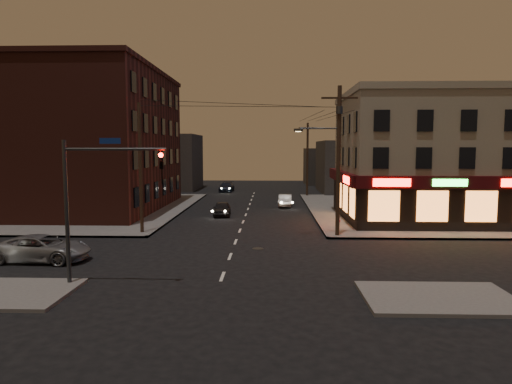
{
  "coord_description": "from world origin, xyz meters",
  "views": [
    {
      "loc": [
        2.28,
        -24.95,
        6.04
      ],
      "look_at": [
        1.31,
        4.5,
        3.2
      ],
      "focal_mm": 32.0,
      "sensor_mm": 36.0,
      "label": 1
    }
  ],
  "objects_px": {
    "sedan_near": "(222,209)",
    "sedan_far": "(227,187)",
    "fire_hydrant": "(338,221)",
    "suv_cross": "(42,248)",
    "sedan_mid": "(285,200)"
  },
  "relations": [
    {
      "from": "suv_cross",
      "to": "fire_hydrant",
      "type": "bearing_deg",
      "value": -57.0
    },
    {
      "from": "sedan_near",
      "to": "fire_hydrant",
      "type": "relative_size",
      "value": 4.33
    },
    {
      "from": "sedan_near",
      "to": "fire_hydrant",
      "type": "height_order",
      "value": "sedan_near"
    },
    {
      "from": "sedan_mid",
      "to": "sedan_far",
      "type": "bearing_deg",
      "value": 118.84
    },
    {
      "from": "sedan_near",
      "to": "sedan_mid",
      "type": "bearing_deg",
      "value": 45.36
    },
    {
      "from": "suv_cross",
      "to": "fire_hydrant",
      "type": "distance_m",
      "value": 20.1
    },
    {
      "from": "sedan_far",
      "to": "fire_hydrant",
      "type": "height_order",
      "value": "sedan_far"
    },
    {
      "from": "sedan_far",
      "to": "sedan_near",
      "type": "bearing_deg",
      "value": -84.14
    },
    {
      "from": "sedan_near",
      "to": "sedan_far",
      "type": "distance_m",
      "value": 22.75
    },
    {
      "from": "sedan_far",
      "to": "fire_hydrant",
      "type": "distance_m",
      "value": 31.28
    },
    {
      "from": "sedan_far",
      "to": "suv_cross",
      "type": "bearing_deg",
      "value": -97.4
    },
    {
      "from": "suv_cross",
      "to": "sedan_mid",
      "type": "relative_size",
      "value": 1.33
    },
    {
      "from": "suv_cross",
      "to": "sedan_far",
      "type": "height_order",
      "value": "suv_cross"
    },
    {
      "from": "sedan_mid",
      "to": "sedan_far",
      "type": "xyz_separation_m",
      "value": [
        -7.65,
        16.06,
        0.03
      ]
    },
    {
      "from": "sedan_near",
      "to": "sedan_far",
      "type": "xyz_separation_m",
      "value": [
        -1.79,
        22.68,
        0.03
      ]
    }
  ]
}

